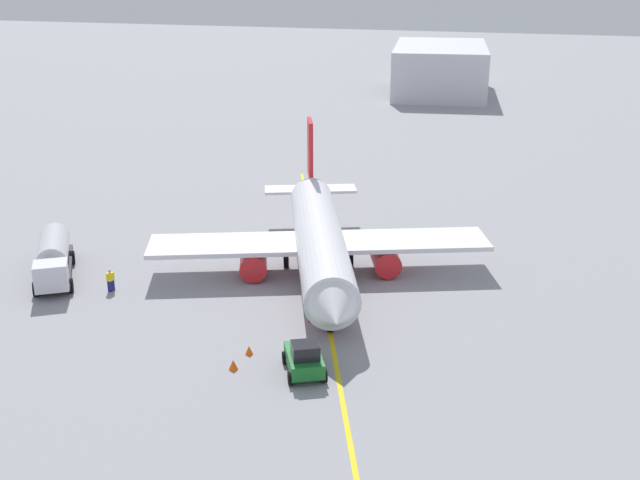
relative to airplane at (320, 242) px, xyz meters
name	(u,v)px	position (x,y,z in m)	size (l,w,h in m)	color
ground_plane	(320,276)	(0.45, 0.15, -2.69)	(400.00, 400.00, 0.00)	#939399
airplane	(320,242)	(0.00, 0.00, 0.00)	(29.71, 26.78, 9.74)	white
fuel_tanker	(53,257)	(6.08, -19.76, -0.98)	(9.64, 7.00, 3.15)	#2D2D33
pushback_tug	(304,358)	(15.42, 3.17, -1.68)	(4.11, 3.52, 2.20)	#196B28
refueling_worker	(111,281)	(7.29, -14.25, -1.87)	(0.59, 0.47, 1.71)	navy
safety_cone_nose	(233,365)	(16.09, -1.16, -2.36)	(0.59, 0.59, 0.66)	#F2590F
safety_cone_wingtip	(249,350)	(14.02, -0.88, -2.40)	(0.53, 0.53, 0.58)	#F2590F
distant_hangar	(440,69)	(-86.70, -1.12, 1.47)	(27.11, 18.51, 8.33)	silver
taxi_line_marking	(320,276)	(0.45, 0.15, -2.69)	(60.37, 0.30, 0.01)	yellow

